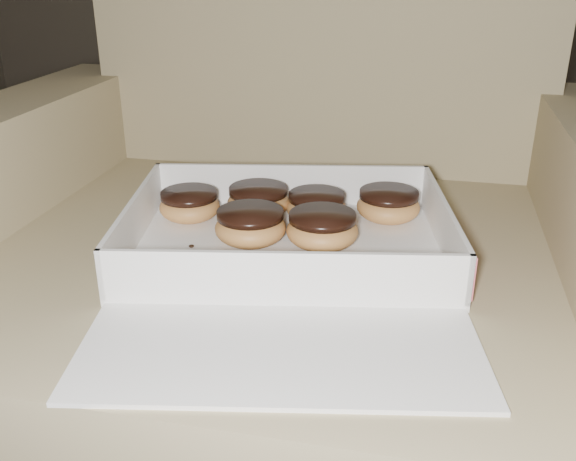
# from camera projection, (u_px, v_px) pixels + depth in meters

# --- Properties ---
(armchair) EXTENTS (0.97, 0.82, 1.02)m
(armchair) POSITION_uv_depth(u_px,v_px,m) (286.00, 301.00, 0.98)
(armchair) COLOR #968760
(armchair) RESTS_ON floor
(bakery_box) EXTENTS (0.48, 0.53, 0.07)m
(bakery_box) POSITION_uv_depth(u_px,v_px,m) (290.00, 255.00, 0.79)
(bakery_box) COLOR white
(bakery_box) RESTS_ON armchair
(donut_a) EXTENTS (0.09, 0.09, 0.04)m
(donut_a) POSITION_uv_depth(u_px,v_px,m) (388.00, 205.00, 0.89)
(donut_a) COLOR #C28A44
(donut_a) RESTS_ON bakery_box
(donut_b) EXTENTS (0.08, 0.08, 0.04)m
(donut_b) POSITION_uv_depth(u_px,v_px,m) (316.00, 206.00, 0.89)
(donut_b) COLOR #C28A44
(donut_b) RESTS_ON bakery_box
(donut_c) EXTENTS (0.08, 0.08, 0.04)m
(donut_c) POSITION_uv_depth(u_px,v_px,m) (190.00, 205.00, 0.89)
(donut_c) COLOR #C28A44
(donut_c) RESTS_ON bakery_box
(donut_d) EXTENTS (0.09, 0.09, 0.04)m
(donut_d) POSITION_uv_depth(u_px,v_px,m) (258.00, 201.00, 0.91)
(donut_d) COLOR #C28A44
(donut_d) RESTS_ON bakery_box
(donut_e) EXTENTS (0.09, 0.09, 0.05)m
(donut_e) POSITION_uv_depth(u_px,v_px,m) (250.00, 226.00, 0.82)
(donut_e) COLOR #C28A44
(donut_e) RESTS_ON bakery_box
(donut_f) EXTENTS (0.09, 0.09, 0.05)m
(donut_f) POSITION_uv_depth(u_px,v_px,m) (322.00, 229.00, 0.81)
(donut_f) COLOR #C28A44
(donut_f) RESTS_ON bakery_box
(crumb_a) EXTENTS (0.01, 0.01, 0.00)m
(crumb_a) POSITION_uv_depth(u_px,v_px,m) (158.00, 256.00, 0.79)
(crumb_a) COLOR black
(crumb_a) RESTS_ON bakery_box
(crumb_b) EXTENTS (0.01, 0.01, 0.00)m
(crumb_b) POSITION_uv_depth(u_px,v_px,m) (301.00, 273.00, 0.75)
(crumb_b) COLOR black
(crumb_b) RESTS_ON bakery_box
(crumb_c) EXTENTS (0.01, 0.01, 0.00)m
(crumb_c) POSITION_uv_depth(u_px,v_px,m) (191.00, 246.00, 0.82)
(crumb_c) COLOR black
(crumb_c) RESTS_ON bakery_box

